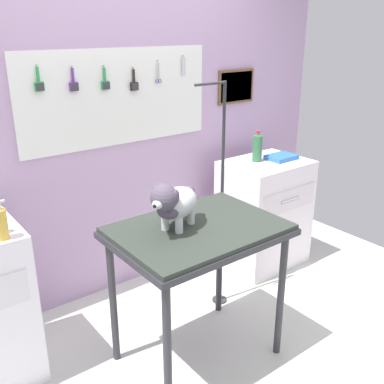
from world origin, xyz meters
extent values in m
cube|color=silver|center=(0.00, 0.00, -0.02)|extent=(4.40, 4.00, 0.04)
cube|color=#B999BF|center=(0.00, 1.28, 1.15)|extent=(4.00, 0.06, 2.30)
cube|color=white|center=(0.02, 1.24, 1.48)|extent=(1.48, 0.02, 0.67)
cylinder|color=gray|center=(-0.54, 1.23, 1.73)|extent=(0.01, 0.02, 0.01)
cylinder|color=green|center=(-0.54, 1.22, 1.68)|extent=(0.02, 0.02, 0.09)
cube|color=green|center=(-0.54, 1.22, 1.60)|extent=(0.06, 0.02, 0.06)
cube|color=#333338|center=(-0.54, 1.21, 1.60)|extent=(0.05, 0.01, 0.05)
cylinder|color=gray|center=(-0.32, 1.23, 1.71)|extent=(0.01, 0.02, 0.01)
cylinder|color=#6A3297|center=(-0.32, 1.22, 1.66)|extent=(0.02, 0.02, 0.09)
cube|color=#6A3297|center=(-0.32, 1.22, 1.59)|extent=(0.06, 0.02, 0.06)
cube|color=#333338|center=(-0.32, 1.21, 1.59)|extent=(0.05, 0.01, 0.05)
cylinder|color=gray|center=(-0.09, 1.23, 1.70)|extent=(0.01, 0.02, 0.01)
cylinder|color=green|center=(-0.09, 1.22, 1.65)|extent=(0.02, 0.02, 0.09)
cube|color=green|center=(-0.09, 1.22, 1.58)|extent=(0.06, 0.02, 0.06)
cube|color=#333338|center=(-0.09, 1.21, 1.58)|extent=(0.05, 0.01, 0.05)
cylinder|color=gray|center=(0.13, 1.23, 1.68)|extent=(0.01, 0.02, 0.01)
cylinder|color=black|center=(0.13, 1.22, 1.63)|extent=(0.02, 0.02, 0.09)
cube|color=black|center=(0.13, 1.22, 1.55)|extent=(0.06, 0.02, 0.06)
cube|color=#333338|center=(0.13, 1.21, 1.55)|extent=(0.05, 0.01, 0.05)
cylinder|color=gray|center=(0.34, 1.23, 1.72)|extent=(0.01, 0.02, 0.01)
cube|color=silver|center=(0.33, 1.22, 1.65)|extent=(0.01, 0.00, 0.11)
cube|color=silver|center=(0.35, 1.22, 1.65)|extent=(0.01, 0.00, 0.11)
torus|color=#604888|center=(0.33, 1.22, 1.57)|extent=(0.03, 0.01, 0.03)
torus|color=#604888|center=(0.35, 1.22, 1.57)|extent=(0.03, 0.01, 0.03)
cylinder|color=gray|center=(0.57, 1.23, 1.74)|extent=(0.01, 0.02, 0.01)
cube|color=silver|center=(0.57, 1.22, 1.67)|extent=(0.03, 0.01, 0.13)
cube|color=brown|center=(1.13, 1.24, 1.47)|extent=(0.39, 0.02, 0.28)
cube|color=#9F8457|center=(1.13, 1.23, 1.47)|extent=(0.35, 0.01, 0.24)
cylinder|color=#2D2D33|center=(-0.50, -0.07, 0.42)|extent=(0.04, 0.04, 0.83)
cylinder|color=#2D2D33|center=(0.34, -0.07, 0.42)|extent=(0.04, 0.04, 0.83)
cylinder|color=#2D2D33|center=(-0.50, 0.50, 0.42)|extent=(0.04, 0.04, 0.83)
cylinder|color=#2D2D33|center=(0.34, 0.50, 0.42)|extent=(0.04, 0.04, 0.83)
cube|color=#2D2D33|center=(-0.08, 0.21, 0.85)|extent=(0.96, 0.69, 0.03)
cube|color=#2F362E|center=(-0.08, 0.21, 0.88)|extent=(0.93, 0.67, 0.03)
cylinder|color=#2D2D33|center=(0.42, 0.58, 0.01)|extent=(0.11, 0.11, 0.01)
cylinder|color=#2D2D33|center=(0.42, 0.58, 0.82)|extent=(0.02, 0.02, 1.63)
cylinder|color=#2D2D33|center=(0.30, 0.58, 1.62)|extent=(0.24, 0.02, 0.02)
cylinder|color=silver|center=(-0.22, 0.21, 0.95)|extent=(0.04, 0.04, 0.10)
cylinder|color=silver|center=(-0.25, 0.29, 0.95)|extent=(0.04, 0.04, 0.10)
cylinder|color=silver|center=(-0.09, 0.27, 0.95)|extent=(0.04, 0.04, 0.10)
cylinder|color=silver|center=(-0.13, 0.35, 0.95)|extent=(0.04, 0.04, 0.10)
ellipsoid|color=silver|center=(-0.18, 0.28, 1.04)|extent=(0.35, 0.29, 0.17)
ellipsoid|color=#514858|center=(-0.27, 0.24, 1.03)|extent=(0.15, 0.16, 0.09)
sphere|color=#514858|center=(-0.30, 0.22, 1.12)|extent=(0.15, 0.15, 0.15)
ellipsoid|color=silver|center=(-0.36, 0.19, 1.11)|extent=(0.08, 0.08, 0.05)
sphere|color=black|center=(-0.39, 0.18, 1.11)|extent=(0.02, 0.02, 0.02)
ellipsoid|color=#514858|center=(-0.26, 0.17, 1.13)|extent=(0.05, 0.05, 0.08)
ellipsoid|color=#514858|center=(-0.32, 0.28, 1.13)|extent=(0.05, 0.05, 0.08)
sphere|color=#514858|center=(-0.05, 0.34, 1.06)|extent=(0.06, 0.06, 0.06)
cube|color=white|center=(1.11, 0.82, 0.46)|extent=(0.68, 0.52, 0.92)
cube|color=silver|center=(1.11, 0.55, 0.66)|extent=(0.60, 0.01, 0.18)
cylinder|color=#99999E|center=(1.11, 0.55, 0.66)|extent=(0.20, 0.02, 0.02)
cylinder|color=gold|center=(-1.02, 0.63, 1.02)|extent=(0.07, 0.07, 0.16)
cube|color=silver|center=(-1.01, 0.63, 1.14)|extent=(0.04, 0.01, 0.01)
cylinder|color=#2F6B41|center=(1.05, 0.87, 1.02)|extent=(0.08, 0.08, 0.21)
cone|color=#2F6B41|center=(1.05, 0.87, 1.14)|extent=(0.08, 0.08, 0.02)
cylinder|color=red|center=(1.05, 0.87, 1.16)|extent=(0.03, 0.03, 0.02)
cube|color=#3070C1|center=(1.25, 0.79, 0.94)|extent=(0.24, 0.18, 0.04)
camera|label=1|loc=(-1.51, -1.58, 1.96)|focal=41.83mm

